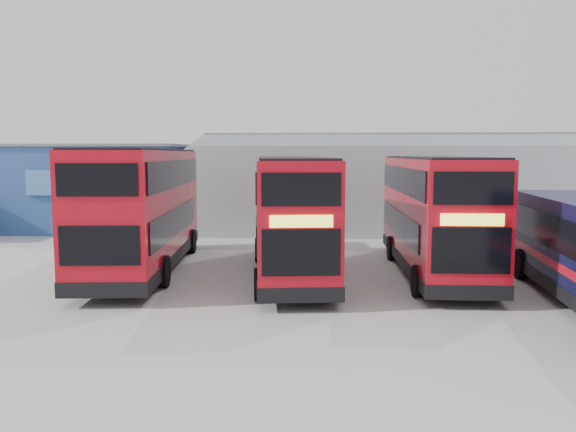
{
  "coord_description": "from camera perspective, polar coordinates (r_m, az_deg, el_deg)",
  "views": [
    {
      "loc": [
        0.22,
        -16.04,
        4.59
      ],
      "look_at": [
        -1.09,
        6.22,
        2.1
      ],
      "focal_mm": 35.0,
      "sensor_mm": 36.0,
      "label": 1
    }
  ],
  "objects": [
    {
      "name": "double_decker_right",
      "position": [
        22.06,
        14.58,
        0.02
      ],
      "size": [
        2.78,
        10.62,
        4.47
      ],
      "rotation": [
        0.0,
        0.0,
        0.01
      ],
      "color": "#B40A18",
      "rests_on": "ground"
    },
    {
      "name": "ground_plane",
      "position": [
        16.68,
        2.53,
        -9.61
      ],
      "size": [
        120.0,
        120.0,
        0.0
      ],
      "primitive_type": "plane",
      "color": "#9F9F9A",
      "rests_on": "ground"
    },
    {
      "name": "double_decker_left",
      "position": [
        22.57,
        -14.5,
        0.52
      ],
      "size": [
        3.67,
        11.45,
        4.76
      ],
      "rotation": [
        0.0,
        0.0,
        3.23
      ],
      "color": "#B40A18",
      "rests_on": "ground"
    },
    {
      "name": "maintenance_shed",
      "position": [
        36.92,
        15.56,
        3.06
      ],
      "size": [
        30.5,
        12.0,
        5.89
      ],
      "color": "#9BA2A9",
      "rests_on": "ground"
    },
    {
      "name": "double_decker_centre",
      "position": [
        21.05,
        0.25,
        -0.1
      ],
      "size": [
        3.7,
        10.73,
        4.45
      ],
      "rotation": [
        0.0,
        0.0,
        0.11
      ],
      "color": "#B40A18",
      "rests_on": "ground"
    },
    {
      "name": "office_block",
      "position": [
        36.94,
        -19.29,
        2.9
      ],
      "size": [
        12.3,
        8.32,
        5.12
      ],
      "color": "navy",
      "rests_on": "ground"
    }
  ]
}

